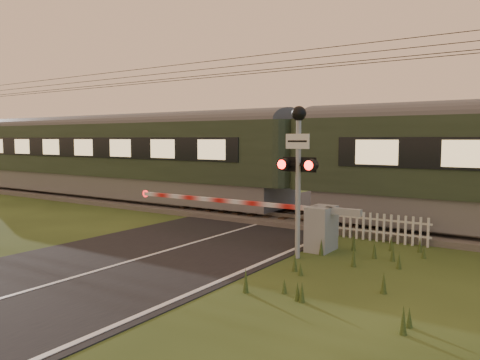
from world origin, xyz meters
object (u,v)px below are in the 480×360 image
Objects in this scene: boom_gate at (308,224)px; crossing_signal at (298,154)px; picket_fence at (380,228)px; train at (303,161)px.

crossing_signal reaches higher than boom_gate.
picket_fence is (1.16, 3.01, -2.18)m from crossing_signal.
train is 4.29m from picket_fence.
crossing_signal is at bearing -111.15° from picket_fence.
train reaches higher than picket_fence.
train is at bearing 114.70° from crossing_signal.
boom_gate is 2.04× the size of crossing_signal.
boom_gate is at bearing -61.95° from train.
boom_gate is at bearing 101.21° from crossing_signal.
crossing_signal is at bearing -78.79° from boom_gate.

